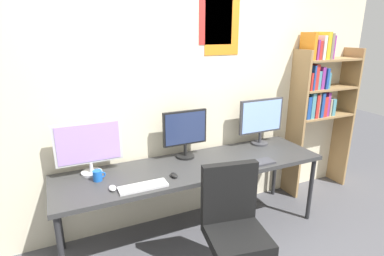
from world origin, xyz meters
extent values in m
cube|color=beige|center=(0.00, 1.02, 1.30)|extent=(4.94, 0.10, 2.60)
cube|color=red|center=(0.40, 0.97, 2.04)|extent=(0.36, 0.01, 0.45)
cube|color=orange|center=(0.47, 0.97, 1.99)|extent=(0.38, 0.01, 0.56)
cube|color=#333333|center=(0.00, 0.60, 0.72)|extent=(2.54, 0.68, 0.04)
cylinder|color=#262628|center=(-1.22, 0.31, 0.35)|extent=(0.04, 0.04, 0.70)
cylinder|color=#262628|center=(1.22, 0.31, 0.35)|extent=(0.04, 0.04, 0.70)
cylinder|color=#262628|center=(-1.22, 0.89, 0.35)|extent=(0.04, 0.04, 0.70)
cylinder|color=#262628|center=(1.22, 0.89, 0.35)|extent=(0.04, 0.04, 0.70)
cube|color=#9E7A4C|center=(1.42, 0.83, 0.87)|extent=(0.03, 0.28, 1.75)
cube|color=#9E7A4C|center=(2.22, 0.83, 0.87)|extent=(0.03, 0.28, 1.75)
cube|color=#9E7A4C|center=(1.82, 0.83, 0.96)|extent=(0.76, 0.28, 0.02)
cube|color=#9E7A4C|center=(1.82, 0.83, 1.29)|extent=(0.76, 0.28, 0.02)
cube|color=#9E7A4C|center=(1.82, 0.83, 1.63)|extent=(0.76, 0.28, 0.02)
cube|color=#1E4799|center=(1.49, 0.83, 1.10)|extent=(0.05, 0.22, 0.26)
cube|color=teal|center=(1.55, 0.83, 1.12)|extent=(0.06, 0.22, 0.30)
cube|color=red|center=(1.61, 0.82, 1.11)|extent=(0.04, 0.22, 0.27)
cube|color=tan|center=(1.65, 0.84, 1.12)|extent=(0.03, 0.22, 0.29)
cube|color=#1E4799|center=(1.69, 0.82, 1.12)|extent=(0.04, 0.22, 0.29)
cube|color=red|center=(1.74, 0.82, 1.09)|extent=(0.05, 0.22, 0.24)
cube|color=#8C338C|center=(1.80, 0.84, 1.12)|extent=(0.04, 0.22, 0.28)
cube|color=tan|center=(1.84, 0.83, 1.07)|extent=(0.03, 0.22, 0.20)
cube|color=teal|center=(1.89, 0.83, 1.07)|extent=(0.05, 0.22, 0.20)
cube|color=red|center=(1.48, 0.82, 1.40)|extent=(0.03, 0.22, 0.19)
cube|color=#1E4799|center=(1.52, 0.82, 1.44)|extent=(0.02, 0.22, 0.27)
cube|color=red|center=(1.56, 0.83, 1.45)|extent=(0.05, 0.22, 0.28)
cube|color=teal|center=(1.61, 0.84, 1.41)|extent=(0.04, 0.22, 0.21)
cube|color=#8C338C|center=(1.66, 0.84, 1.43)|extent=(0.05, 0.22, 0.25)
cube|color=#1E4799|center=(1.72, 0.82, 1.42)|extent=(0.04, 0.22, 0.23)
cube|color=teal|center=(1.76, 0.84, 1.40)|extent=(0.03, 0.22, 0.18)
cube|color=orange|center=(1.49, 0.84, 1.78)|extent=(0.04, 0.22, 0.29)
cube|color=#8C338C|center=(1.53, 0.83, 1.75)|extent=(0.03, 0.22, 0.21)
cube|color=red|center=(1.58, 0.84, 1.74)|extent=(0.04, 0.22, 0.20)
cube|color=white|center=(1.62, 0.83, 1.77)|extent=(0.04, 0.22, 0.26)
cube|color=gold|center=(1.67, 0.82, 1.79)|extent=(0.05, 0.22, 0.29)
cube|color=gray|center=(1.72, 0.82, 1.78)|extent=(0.04, 0.22, 0.28)
cube|color=#8C338C|center=(1.76, 0.84, 1.77)|extent=(0.04, 0.22, 0.26)
cube|color=black|center=(-0.01, -0.18, 0.47)|extent=(0.51, 0.51, 0.08)
cube|color=black|center=(0.02, 0.01, 0.75)|extent=(0.45, 0.14, 0.48)
cylinder|color=silver|center=(-0.90, 0.81, 0.75)|extent=(0.18, 0.18, 0.02)
cylinder|color=silver|center=(-0.90, 0.81, 0.80)|extent=(0.03, 0.03, 0.08)
cube|color=silver|center=(-0.90, 0.81, 1.03)|extent=(0.56, 0.03, 0.37)
cube|color=#B28CE5|center=(-0.90, 0.80, 1.03)|extent=(0.52, 0.01, 0.34)
cylinder|color=black|center=(0.00, 0.81, 0.75)|extent=(0.18, 0.18, 0.02)
cylinder|color=black|center=(0.00, 0.81, 0.82)|extent=(0.03, 0.03, 0.11)
cube|color=black|center=(0.00, 0.81, 1.05)|extent=(0.45, 0.03, 0.34)
cube|color=navy|center=(0.00, 0.80, 1.05)|extent=(0.41, 0.01, 0.31)
cylinder|color=#38383D|center=(0.90, 0.81, 0.75)|extent=(0.18, 0.18, 0.02)
cylinder|color=#38383D|center=(0.90, 0.81, 0.82)|extent=(0.03, 0.03, 0.12)
cube|color=#38383D|center=(0.90, 0.81, 1.06)|extent=(0.54, 0.03, 0.37)
cube|color=#8CB2F2|center=(0.90, 0.80, 1.06)|extent=(0.49, 0.01, 0.34)
cube|color=silver|center=(-0.56, 0.37, 0.75)|extent=(0.39, 0.13, 0.02)
cube|color=#38383D|center=(0.56, 0.37, 0.75)|extent=(0.32, 0.13, 0.02)
ellipsoid|color=black|center=(-0.26, 0.45, 0.76)|extent=(0.06, 0.10, 0.03)
ellipsoid|color=silver|center=(-0.79, 0.44, 0.76)|extent=(0.06, 0.10, 0.03)
cylinder|color=blue|center=(-0.87, 0.65, 0.79)|extent=(0.08, 0.08, 0.09)
torus|color=blue|center=(-0.83, 0.65, 0.79)|extent=(0.06, 0.01, 0.06)
camera|label=1|loc=(-1.13, -1.82, 1.95)|focal=29.05mm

